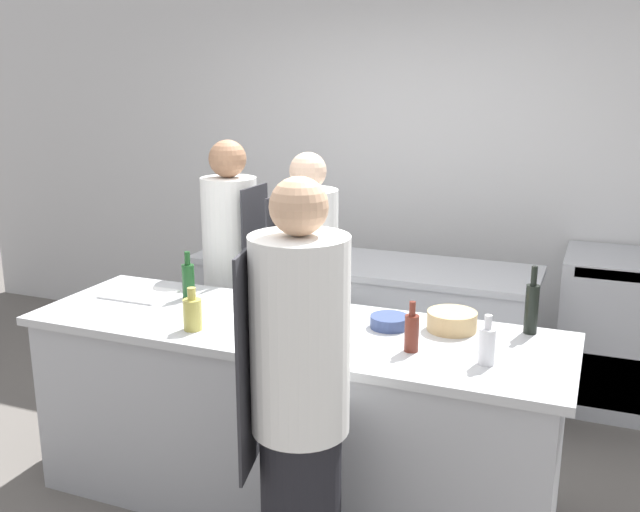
% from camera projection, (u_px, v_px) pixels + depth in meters
% --- Properties ---
extents(ground_plane, '(16.00, 16.00, 0.00)m').
position_uv_depth(ground_plane, '(294.00, 499.00, 3.55)').
color(ground_plane, '#605B56').
extents(wall_back, '(8.00, 0.06, 2.80)m').
position_uv_depth(wall_back, '(413.00, 168.00, 5.12)').
color(wall_back, silver).
rests_on(wall_back, ground_plane).
extents(prep_counter, '(2.55, 0.80, 0.92)m').
position_uv_depth(prep_counter, '(293.00, 414.00, 3.44)').
color(prep_counter, '#A8AAAF').
rests_on(prep_counter, ground_plane).
extents(pass_counter, '(2.16, 0.65, 0.92)m').
position_uv_depth(pass_counter, '(361.00, 330.00, 4.56)').
color(pass_counter, '#A8AAAF').
rests_on(pass_counter, ground_plane).
extents(oven_range, '(0.93, 0.67, 0.97)m').
position_uv_depth(oven_range, '(638.00, 334.00, 4.43)').
color(oven_range, '#A8AAAF').
rests_on(oven_range, ground_plane).
extents(chef_at_prep_near, '(0.40, 0.39, 1.73)m').
position_uv_depth(chef_at_prep_near, '(299.00, 411.00, 2.60)').
color(chef_at_prep_near, black).
rests_on(chef_at_prep_near, ground_plane).
extents(chef_at_stove, '(0.34, 0.33, 1.69)m').
position_uv_depth(chef_at_stove, '(232.00, 280.00, 4.27)').
color(chef_at_stove, black).
rests_on(chef_at_stove, ground_plane).
extents(chef_at_pass_far, '(0.37, 0.36, 1.66)m').
position_uv_depth(chef_at_pass_far, '(308.00, 300.00, 3.96)').
color(chef_at_pass_far, black).
rests_on(chef_at_pass_far, ground_plane).
extents(bottle_olive_oil, '(0.09, 0.09, 0.20)m').
position_uv_depth(bottle_olive_oil, '(192.00, 313.00, 3.25)').
color(bottle_olive_oil, '#B2A84C').
rests_on(bottle_olive_oil, prep_counter).
extents(bottle_vinegar, '(0.06, 0.06, 0.31)m').
position_uv_depth(bottle_vinegar, '(532.00, 307.00, 3.19)').
color(bottle_vinegar, black).
rests_on(bottle_vinegar, prep_counter).
extents(bottle_wine, '(0.06, 0.06, 0.22)m').
position_uv_depth(bottle_wine, '(412.00, 332.00, 2.99)').
color(bottle_wine, '#5B2319').
rests_on(bottle_wine, prep_counter).
extents(bottle_cooking_oil, '(0.06, 0.06, 0.25)m').
position_uv_depth(bottle_cooking_oil, '(188.00, 280.00, 3.70)').
color(bottle_cooking_oil, '#19471E').
rests_on(bottle_cooking_oil, prep_counter).
extents(bottle_sauce, '(0.07, 0.07, 0.21)m').
position_uv_depth(bottle_sauce, '(487.00, 345.00, 2.86)').
color(bottle_sauce, silver).
rests_on(bottle_sauce, prep_counter).
extents(bowl_mixing_large, '(0.27, 0.27, 0.06)m').
position_uv_depth(bowl_mixing_large, '(319.00, 336.00, 3.10)').
color(bowl_mixing_large, '#B7BABC').
rests_on(bowl_mixing_large, prep_counter).
extents(bowl_prep_small, '(0.18, 0.18, 0.06)m').
position_uv_depth(bowl_prep_small, '(390.00, 322.00, 3.29)').
color(bowl_prep_small, navy).
rests_on(bowl_prep_small, prep_counter).
extents(bowl_ceramic_blue, '(0.23, 0.23, 0.09)m').
position_uv_depth(bowl_ceramic_blue, '(452.00, 321.00, 3.25)').
color(bowl_ceramic_blue, tan).
rests_on(bowl_ceramic_blue, prep_counter).
extents(bowl_wooden_salad, '(0.16, 0.16, 0.08)m').
position_uv_depth(bowl_wooden_salad, '(294.00, 316.00, 3.33)').
color(bowl_wooden_salad, tan).
rests_on(bowl_wooden_salad, prep_counter).
extents(cutting_board, '(0.34, 0.26, 0.01)m').
position_uv_depth(cutting_board, '(139.00, 294.00, 3.77)').
color(cutting_board, white).
rests_on(cutting_board, prep_counter).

